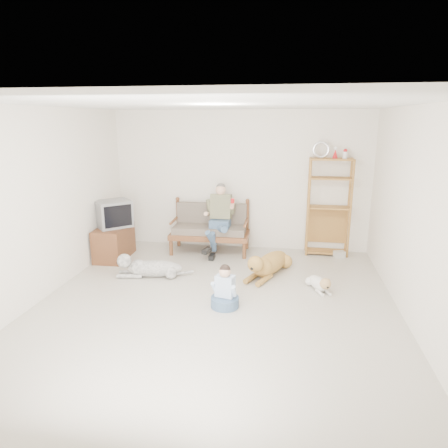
% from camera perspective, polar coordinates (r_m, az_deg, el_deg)
% --- Properties ---
extents(floor, '(5.50, 5.50, 0.00)m').
position_cam_1_polar(floor, '(5.67, -1.30, -11.67)').
color(floor, beige).
rests_on(floor, ground).
extents(ceiling, '(5.50, 5.50, 0.00)m').
position_cam_1_polar(ceiling, '(5.08, -1.48, 16.76)').
color(ceiling, white).
rests_on(ceiling, ground).
extents(wall_back, '(5.00, 0.00, 5.00)m').
position_cam_1_polar(wall_back, '(7.88, 2.30, 6.20)').
color(wall_back, silver).
rests_on(wall_back, ground).
extents(wall_front, '(5.00, 0.00, 5.00)m').
position_cam_1_polar(wall_front, '(2.70, -12.37, -11.39)').
color(wall_front, silver).
rests_on(wall_front, ground).
extents(wall_left, '(0.00, 5.50, 5.50)m').
position_cam_1_polar(wall_left, '(6.17, -24.87, 2.43)').
color(wall_left, silver).
rests_on(wall_left, ground).
extents(wall_right, '(0.00, 5.50, 5.50)m').
position_cam_1_polar(wall_right, '(5.36, 25.92, 0.61)').
color(wall_right, silver).
rests_on(wall_right, ground).
extents(loveseat, '(1.52, 0.74, 0.95)m').
position_cam_1_polar(loveseat, '(7.78, -1.95, -0.43)').
color(loveseat, brown).
rests_on(loveseat, ground).
extents(man, '(0.52, 0.74, 1.19)m').
position_cam_1_polar(man, '(7.49, -0.88, 0.06)').
color(man, '#496487').
rests_on(man, loveseat).
extents(etagere, '(0.82, 0.36, 2.14)m').
position_cam_1_polar(etagere, '(7.74, 14.72, 2.49)').
color(etagere, '#A37533').
rests_on(etagere, ground).
extents(book_stack, '(0.23, 0.20, 0.12)m').
position_cam_1_polar(book_stack, '(7.82, 16.15, -4.19)').
color(book_stack, silver).
rests_on(book_stack, ground).
extents(tv_stand, '(0.53, 0.91, 0.60)m').
position_cam_1_polar(tv_stand, '(7.71, -15.47, -2.55)').
color(tv_stand, brown).
rests_on(tv_stand, ground).
extents(crt_tv, '(0.75, 0.74, 0.49)m').
position_cam_1_polar(crt_tv, '(7.58, -15.47, 1.42)').
color(crt_tv, slate).
rests_on(crt_tv, tv_stand).
extents(wall_outlet, '(0.12, 0.02, 0.08)m').
position_cam_1_polar(wall_outlet, '(8.33, -6.35, -0.81)').
color(wall_outlet, white).
rests_on(wall_outlet, ground).
extents(golden_retriever, '(0.74, 1.42, 0.45)m').
position_cam_1_polar(golden_retriever, '(6.72, 6.29, -5.70)').
color(golden_retriever, '#AA7D3B').
rests_on(golden_retriever, ground).
extents(shaggy_dog, '(1.30, 0.46, 0.39)m').
position_cam_1_polar(shaggy_dog, '(6.73, -10.80, -6.10)').
color(shaggy_dog, white).
rests_on(shaggy_dog, ground).
extents(terrier, '(0.36, 0.66, 0.26)m').
position_cam_1_polar(terrier, '(6.28, 13.55, -8.28)').
color(terrier, silver).
rests_on(terrier, ground).
extents(child, '(0.39, 0.39, 0.62)m').
position_cam_1_polar(child, '(5.57, 0.13, -9.64)').
color(child, '#496487').
rests_on(child, ground).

